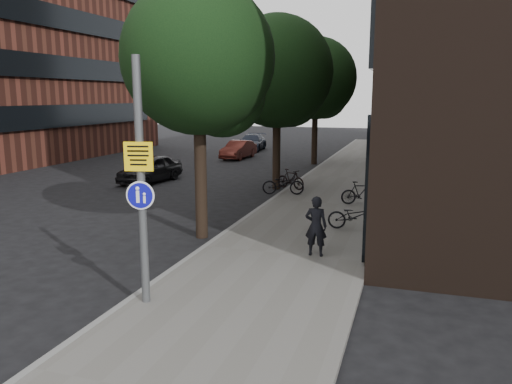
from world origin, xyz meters
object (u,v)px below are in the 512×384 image
at_px(signpost, 141,182).
at_px(parked_bike_facade_near, 355,216).
at_px(parked_car_near, 150,169).
at_px(pedestrian, 316,226).

xyz_separation_m(signpost, parked_bike_facade_near, (3.37, 6.90, -2.02)).
bearing_deg(parked_car_near, pedestrian, -35.70).
bearing_deg(parked_bike_facade_near, pedestrian, 164.06).
distance_m(pedestrian, parked_bike_facade_near, 3.00).
xyz_separation_m(pedestrian, parked_car_near, (-10.18, 9.42, -0.24)).
height_order(pedestrian, parked_car_near, pedestrian).
bearing_deg(pedestrian, parked_bike_facade_near, -103.74).
relative_size(signpost, parked_car_near, 1.23).
relative_size(parked_bike_facade_near, parked_car_near, 0.42).
distance_m(signpost, parked_bike_facade_near, 7.94).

